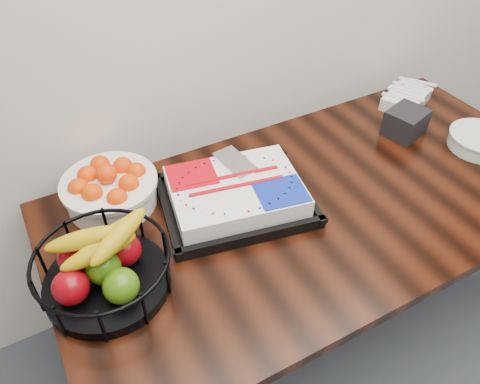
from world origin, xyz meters
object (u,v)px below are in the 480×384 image
tangerine_bowl (109,183)px  fruit_basket (103,267)px  plate_stack (480,141)px  napkin_box (406,122)px  table (319,216)px  cake_tray (236,195)px

tangerine_bowl → fruit_basket: tangerine_bowl is taller
tangerine_bowl → fruit_basket: bearing=-109.2°
plate_stack → napkin_box: 0.28m
plate_stack → napkin_box: napkin_box is taller
tangerine_bowl → plate_stack: (1.31, -0.36, -0.06)m
table → plate_stack: size_ratio=7.79×
plate_stack → table: bearing=175.9°
cake_tray → tangerine_bowl: bearing=150.1°
table → cake_tray: (-0.27, 0.11, 0.13)m
fruit_basket → napkin_box: size_ratio=2.53×
plate_stack → napkin_box: size_ratio=1.59×
fruit_basket → table: bearing=1.0°
tangerine_bowl → plate_stack: tangerine_bowl is taller
fruit_basket → napkin_box: (1.23, 0.17, -0.03)m
fruit_basket → plate_stack: size_ratio=1.59×
plate_stack → cake_tray: bearing=170.6°
fruit_basket → napkin_box: fruit_basket is taller
table → napkin_box: napkin_box is taller
tangerine_bowl → cake_tray: bearing=-29.9°
cake_tray → plate_stack: size_ratio=2.31×
table → fruit_basket: bearing=-179.0°
fruit_basket → tangerine_bowl: bearing=70.8°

